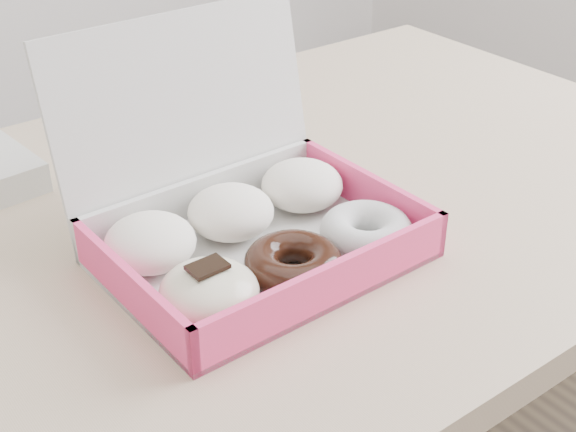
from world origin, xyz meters
TOP-DOWN VIEW (x-y plane):
  - table at (0.00, 0.00)m, footprint 1.20×0.80m
  - donut_box at (-0.12, -0.09)m, footprint 0.33×0.29m

SIDE VIEW (x-z plane):
  - table at x=0.00m, z-range 0.30..1.05m
  - donut_box at x=-0.12m, z-range 0.67..0.90m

